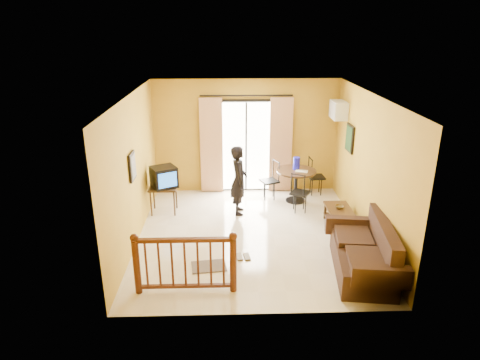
{
  "coord_description": "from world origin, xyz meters",
  "views": [
    {
      "loc": [
        -0.49,
        -7.71,
        4.02
      ],
      "look_at": [
        -0.22,
        0.2,
        1.11
      ],
      "focal_mm": 32.0,
      "sensor_mm": 36.0,
      "label": 1
    }
  ],
  "objects_px": {
    "coffee_table": "(339,215)",
    "standing_person": "(239,180)",
    "dining_table": "(296,177)",
    "sofa": "(366,255)",
    "television": "(164,177)"
  },
  "relations": [
    {
      "from": "television",
      "to": "sofa",
      "type": "xyz_separation_m",
      "value": [
        3.73,
        -2.61,
        -0.5
      ]
    },
    {
      "from": "coffee_table",
      "to": "sofa",
      "type": "distance_m",
      "value": 1.75
    },
    {
      "from": "television",
      "to": "dining_table",
      "type": "height_order",
      "value": "television"
    },
    {
      "from": "dining_table",
      "to": "standing_person",
      "type": "bearing_deg",
      "value": -155.52
    },
    {
      "from": "dining_table",
      "to": "coffee_table",
      "type": "bearing_deg",
      "value": -63.63
    },
    {
      "from": "dining_table",
      "to": "sofa",
      "type": "relative_size",
      "value": 0.47
    },
    {
      "from": "coffee_table",
      "to": "television",
      "type": "bearing_deg",
      "value": 166.93
    },
    {
      "from": "dining_table",
      "to": "coffee_table",
      "type": "relative_size",
      "value": 1.04
    },
    {
      "from": "coffee_table",
      "to": "dining_table",
      "type": "bearing_deg",
      "value": 116.37
    },
    {
      "from": "television",
      "to": "standing_person",
      "type": "relative_size",
      "value": 0.43
    },
    {
      "from": "dining_table",
      "to": "sofa",
      "type": "height_order",
      "value": "sofa"
    },
    {
      "from": "television",
      "to": "standing_person",
      "type": "height_order",
      "value": "standing_person"
    },
    {
      "from": "television",
      "to": "coffee_table",
      "type": "relative_size",
      "value": 0.74
    },
    {
      "from": "coffee_table",
      "to": "standing_person",
      "type": "height_order",
      "value": "standing_person"
    },
    {
      "from": "television",
      "to": "dining_table",
      "type": "distance_m",
      "value": 3.08
    }
  ]
}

